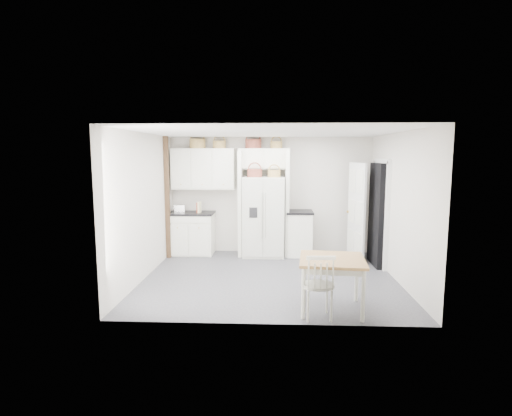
{
  "coord_description": "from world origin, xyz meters",
  "views": [
    {
      "loc": [
        0.07,
        -7.0,
        2.21
      ],
      "look_at": [
        -0.26,
        0.4,
        1.22
      ],
      "focal_mm": 28.0,
      "sensor_mm": 36.0,
      "label": 1
    }
  ],
  "objects": [
    {
      "name": "ceiling",
      "position": [
        0.0,
        0.0,
        2.6
      ],
      "size": [
        4.5,
        4.5,
        0.0
      ],
      "primitive_type": "plane",
      "color": "white",
      "rests_on": "wall_back"
    },
    {
      "name": "basket_upper_b",
      "position": [
        -1.62,
        1.83,
        2.45
      ],
      "size": [
        0.35,
        0.35,
        0.21
      ],
      "primitive_type": "cylinder",
      "color": "olive",
      "rests_on": "upper_cabinet"
    },
    {
      "name": "basket_fridge_b",
      "position": [
        0.07,
        1.53,
        1.82
      ],
      "size": [
        0.27,
        0.27,
        0.14
      ],
      "primitive_type": "cylinder",
      "color": "olive",
      "rests_on": "refrigerator"
    },
    {
      "name": "dining_table",
      "position": [
        0.9,
        -1.45,
        0.38
      ],
      "size": [
        0.99,
        0.99,
        0.75
      ],
      "primitive_type": "cube",
      "rotation": [
        0.0,
        0.0,
        -0.09
      ],
      "color": "brown",
      "rests_on": "floor"
    },
    {
      "name": "base_cab_right",
      "position": [
        0.63,
        1.7,
        0.47
      ],
      "size": [
        0.54,
        0.65,
        0.95
      ],
      "primitive_type": "cube",
      "color": "white",
      "rests_on": "floor"
    },
    {
      "name": "cookbook_cream",
      "position": [
        -1.56,
        1.62,
        1.07
      ],
      "size": [
        0.06,
        0.17,
        0.24
      ],
      "primitive_type": "cube",
      "rotation": [
        0.0,
        0.0,
        -0.15
      ],
      "color": "#F6ECB2",
      "rests_on": "counter_left"
    },
    {
      "name": "bridge_cabinet",
      "position": [
        -0.15,
        1.83,
        2.12
      ],
      "size": [
        1.12,
        0.34,
        0.45
      ],
      "primitive_type": "cube",
      "color": "white",
      "rests_on": "wall_back"
    },
    {
      "name": "basket_upper_c",
      "position": [
        -1.13,
        1.83,
        2.43
      ],
      "size": [
        0.28,
        0.28,
        0.16
      ],
      "primitive_type": "cylinder",
      "color": "olive",
      "rests_on": "upper_cabinet"
    },
    {
      "name": "doorway_void",
      "position": [
        2.16,
        1.0,
        1.02
      ],
      "size": [
        0.18,
        0.85,
        2.05
      ],
      "primitive_type": "cube",
      "color": "black",
      "rests_on": "floor"
    },
    {
      "name": "wall_right",
      "position": [
        2.25,
        0.0,
        1.3
      ],
      "size": [
        0.0,
        4.0,
        4.0
      ],
      "primitive_type": "plane",
      "rotation": [
        1.57,
        0.0,
        -1.57
      ],
      "color": "beige",
      "rests_on": "floor"
    },
    {
      "name": "fridge_panel_right",
      "position": [
        0.36,
        1.7,
        1.15
      ],
      "size": [
        0.08,
        0.6,
        2.3
      ],
      "primitive_type": "cube",
      "color": "white",
      "rests_on": "floor"
    },
    {
      "name": "cookbook_red",
      "position": [
        -1.59,
        1.62,
        1.06
      ],
      "size": [
        0.05,
        0.16,
        0.23
      ],
      "primitive_type": "cube",
      "rotation": [
        0.0,
        0.0,
        -0.14
      ],
      "color": "#A9381F",
      "rests_on": "counter_left"
    },
    {
      "name": "upper_cabinet",
      "position": [
        -1.5,
        1.83,
        1.9
      ],
      "size": [
        1.4,
        0.34,
        0.9
      ],
      "primitive_type": "cube",
      "color": "white",
      "rests_on": "wall_back"
    },
    {
      "name": "wall_left",
      "position": [
        -2.25,
        0.0,
        1.3
      ],
      "size": [
        0.0,
        4.0,
        4.0
      ],
      "primitive_type": "plane",
      "rotation": [
        1.57,
        0.0,
        1.57
      ],
      "color": "beige",
      "rests_on": "floor"
    },
    {
      "name": "trim_post",
      "position": [
        -2.2,
        1.35,
        1.3
      ],
      "size": [
        0.09,
        0.09,
        2.6
      ],
      "primitive_type": "cube",
      "color": "#412816",
      "rests_on": "floor"
    },
    {
      "name": "basket_bridge_a",
      "position": [
        -0.39,
        1.83,
        2.45
      ],
      "size": [
        0.35,
        0.35,
        0.2
      ],
      "primitive_type": "cylinder",
      "color": "brown",
      "rests_on": "bridge_cabinet"
    },
    {
      "name": "fridge_panel_left",
      "position": [
        -0.66,
        1.7,
        1.15
      ],
      "size": [
        0.08,
        0.6,
        2.3
      ],
      "primitive_type": "cube",
      "color": "white",
      "rests_on": "floor"
    },
    {
      "name": "toaster",
      "position": [
        -2.02,
        1.71,
        1.02
      ],
      "size": [
        0.24,
        0.15,
        0.16
      ],
      "primitive_type": "cube",
      "rotation": [
        0.0,
        0.0,
        0.08
      ],
      "color": "silver",
      "rests_on": "counter_left"
    },
    {
      "name": "door_slab",
      "position": [
        1.8,
        1.33,
        1.02
      ],
      "size": [
        0.21,
        0.79,
        2.05
      ],
      "primitive_type": "cube",
      "rotation": [
        0.0,
        0.0,
        -1.36
      ],
      "color": "white",
      "rests_on": "floor"
    },
    {
      "name": "counter_left",
      "position": [
        -1.77,
        1.7,
        0.92
      ],
      "size": [
        1.02,
        0.66,
        0.04
      ],
      "primitive_type": "cube",
      "color": "black",
      "rests_on": "base_cab_left"
    },
    {
      "name": "floor",
      "position": [
        0.0,
        0.0,
        0.0
      ],
      "size": [
        4.5,
        4.5,
        0.0
      ],
      "primitive_type": "plane",
      "color": "#32303B",
      "rests_on": "ground"
    },
    {
      "name": "refrigerator",
      "position": [
        -0.15,
        1.63,
        0.87
      ],
      "size": [
        0.9,
        0.72,
        1.74
      ],
      "primitive_type": "cube",
      "color": "silver",
      "rests_on": "floor"
    },
    {
      "name": "basket_bridge_b",
      "position": [
        0.12,
        1.83,
        2.42
      ],
      "size": [
        0.26,
        0.26,
        0.15
      ],
      "primitive_type": "cylinder",
      "color": "olive",
      "rests_on": "bridge_cabinet"
    },
    {
      "name": "wall_back",
      "position": [
        0.0,
        2.0,
        1.3
      ],
      "size": [
        4.5,
        0.0,
        4.5
      ],
      "primitive_type": "plane",
      "rotation": [
        1.57,
        0.0,
        0.0
      ],
      "color": "beige",
      "rests_on": "floor"
    },
    {
      "name": "counter_right",
      "position": [
        0.63,
        1.7,
        0.97
      ],
      "size": [
        0.58,
        0.69,
        0.04
      ],
      "primitive_type": "cube",
      "color": "black",
      "rests_on": "base_cab_right"
    },
    {
      "name": "windsor_chair",
      "position": [
        0.68,
        -1.75,
        0.45
      ],
      "size": [
        0.47,
        0.43,
        0.91
      ],
      "primitive_type": "cube",
      "rotation": [
        0.0,
        0.0,
        0.06
      ],
      "color": "white",
      "rests_on": "floor"
    },
    {
      "name": "basket_fridge_a",
      "position": [
        -0.34,
        1.53,
        1.83
      ],
      "size": [
        0.31,
        0.31,
        0.17
      ],
      "primitive_type": "cylinder",
      "color": "brown",
      "rests_on": "refrigerator"
    },
    {
      "name": "base_cab_left",
      "position": [
        -1.77,
        1.7,
        0.45
      ],
      "size": [
        0.97,
        0.62,
        0.9
      ],
      "primitive_type": "cube",
      "color": "white",
      "rests_on": "floor"
    }
  ]
}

